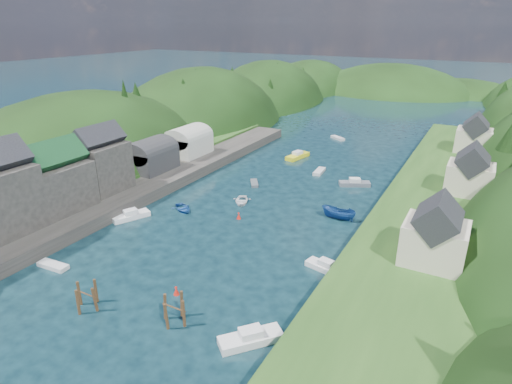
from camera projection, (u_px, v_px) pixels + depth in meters
The scene contains 15 objects.
ground at pixel (308, 175), 86.55m from camera, with size 600.00×600.00×0.00m, color black.
hillside_left at pixel (201, 152), 129.95m from camera, with size 44.00×245.56×52.00m.
far_hills at pixel (415, 117), 190.96m from camera, with size 103.00×68.00×44.00m.
hill_trees at pixel (333, 108), 94.37m from camera, with size 92.99×149.18×12.39m.
quay_left at pixel (109, 198), 72.46m from camera, with size 12.00×110.00×2.00m, color #2D2B28.
terrace_left_grass at pixel (81, 190), 75.49m from camera, with size 12.00×110.00×2.50m, color #234719.
quayside_buildings at pixel (20, 189), 60.00m from camera, with size 8.00×35.84×12.90m.
boat_sheds at pixel (170, 146), 87.22m from camera, with size 7.00×21.00×7.50m.
terrace_right at pixel (433, 212), 66.82m from camera, with size 16.00×120.00×2.40m, color #234719.
right_bank_cottages at pixel (464, 172), 70.53m from camera, with size 9.00×59.24×8.41m.
piling_cluster_near at pixel (87, 298), 46.10m from camera, with size 2.90×2.74×3.48m.
piling_cluster_far at pixel (174, 312), 43.84m from camera, with size 2.93×2.76×3.61m.
channel_buoy_near at pixel (176, 291), 48.55m from camera, with size 0.70×0.70×1.10m.
channel_buoy_far at pixel (239, 216), 67.19m from camera, with size 0.70×0.70×1.10m.
moored_boats at pixel (233, 226), 63.57m from camera, with size 37.08×102.03×2.09m.
Camera 1 is at (29.93, -26.65, 29.03)m, focal length 30.00 mm.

